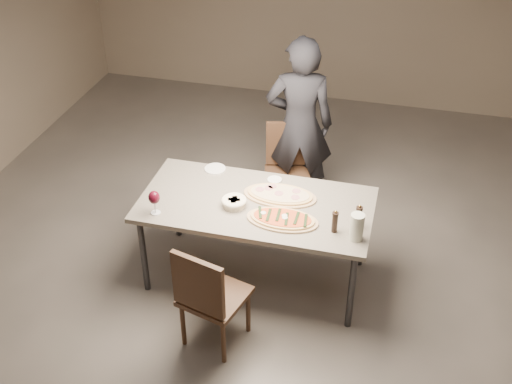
% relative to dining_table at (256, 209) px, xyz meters
% --- Properties ---
extents(room, '(7.00, 7.00, 7.00)m').
position_rel_dining_table_xyz_m(room, '(0.00, 0.00, 0.71)').
color(room, '#5E5751').
rests_on(room, ground).
extents(dining_table, '(1.80, 0.90, 0.75)m').
position_rel_dining_table_xyz_m(dining_table, '(0.00, 0.00, 0.00)').
color(dining_table, slate).
rests_on(dining_table, ground).
extents(zucchini_pizza, '(0.54, 0.30, 0.05)m').
position_rel_dining_table_xyz_m(zucchini_pizza, '(0.25, -0.18, 0.07)').
color(zucchini_pizza, tan).
rests_on(zucchini_pizza, dining_table).
extents(ham_pizza, '(0.58, 0.32, 0.04)m').
position_rel_dining_table_xyz_m(ham_pizza, '(0.16, 0.13, 0.07)').
color(ham_pizza, tan).
rests_on(ham_pizza, dining_table).
extents(bread_basket, '(0.19, 0.19, 0.07)m').
position_rel_dining_table_xyz_m(bread_basket, '(-0.15, -0.09, 0.10)').
color(bread_basket, '#F8ECC9').
rests_on(bread_basket, dining_table).
extents(oil_dish, '(0.12, 0.12, 0.01)m').
position_rel_dining_table_xyz_m(oil_dish, '(0.07, 0.34, 0.06)').
color(oil_dish, white).
rests_on(oil_dish, dining_table).
extents(pepper_mill_left, '(0.05, 0.05, 0.19)m').
position_rel_dining_table_xyz_m(pepper_mill_left, '(0.64, -0.21, 0.15)').
color(pepper_mill_left, black).
rests_on(pepper_mill_left, dining_table).
extents(pepper_mill_right, '(0.05, 0.05, 0.19)m').
position_rel_dining_table_xyz_m(pepper_mill_right, '(0.80, -0.11, 0.15)').
color(pepper_mill_right, black).
rests_on(pepper_mill_right, dining_table).
extents(carafe, '(0.10, 0.10, 0.21)m').
position_rel_dining_table_xyz_m(carafe, '(0.80, -0.25, 0.16)').
color(carafe, silver).
rests_on(carafe, dining_table).
extents(wine_glass, '(0.09, 0.09, 0.20)m').
position_rel_dining_table_xyz_m(wine_glass, '(-0.70, -0.32, 0.19)').
color(wine_glass, silver).
rests_on(wine_glass, dining_table).
extents(side_plate, '(0.18, 0.18, 0.01)m').
position_rel_dining_table_xyz_m(side_plate, '(-0.45, 0.38, 0.06)').
color(side_plate, white).
rests_on(side_plate, dining_table).
extents(chair_near, '(0.52, 0.52, 0.89)m').
position_rel_dining_table_xyz_m(chair_near, '(-0.14, -0.82, -0.19)').
color(chair_near, '#40291A').
rests_on(chair_near, ground).
extents(chair_far, '(0.50, 0.50, 0.88)m').
position_rel_dining_table_xyz_m(chair_far, '(0.04, 1.00, -0.20)').
color(chair_far, '#40291A').
rests_on(chair_far, ground).
extents(diner, '(0.69, 0.52, 1.69)m').
position_rel_dining_table_xyz_m(diner, '(0.11, 1.14, 0.15)').
color(diner, black).
rests_on(diner, ground).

